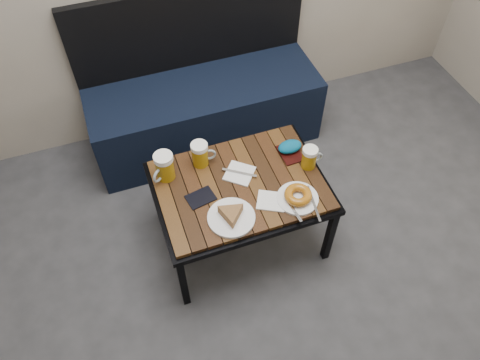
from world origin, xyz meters
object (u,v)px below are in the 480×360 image
object	(u,v)px
beer_mug_right	(310,157)
passport_navy	(201,198)
passport_burgundy	(290,153)
cafe_table	(240,189)
bench	(204,105)
beer_mug_centre	(200,154)
knit_pouch	(290,147)
plate_pie	(231,216)
plate_bagel	(298,197)
beer_mug_left	(164,167)

from	to	relation	value
beer_mug_right	passport_navy	distance (m)	0.57
passport_burgundy	cafe_table	bearing A→B (deg)	-164.39
bench	beer_mug_centre	size ratio (longest dim) A/B	10.34
beer_mug_right	knit_pouch	distance (m)	0.14
bench	beer_mug_right	distance (m)	0.91
beer_mug_centre	plate_pie	distance (m)	0.37
beer_mug_centre	plate_bagel	bearing A→B (deg)	-36.40
cafe_table	plate_pie	xyz separation A→B (m)	(-0.11, -0.18, 0.07)
beer_mug_left	knit_pouch	xyz separation A→B (m)	(0.64, -0.04, -0.05)
beer_mug_left	cafe_table	bearing A→B (deg)	114.48
bench	knit_pouch	size ratio (longest dim) A/B	11.06
cafe_table	passport_burgundy	world-z (taller)	passport_burgundy
beer_mug_centre	beer_mug_right	world-z (taller)	beer_mug_centre
bench	plate_bagel	bearing A→B (deg)	-79.97
knit_pouch	passport_navy	bearing A→B (deg)	-164.87
knit_pouch	beer_mug_centre	bearing A→B (deg)	171.27
cafe_table	passport_navy	size ratio (longest dim) A/B	6.40
plate_pie	plate_bagel	bearing A→B (deg)	-0.36
plate_bagel	knit_pouch	distance (m)	0.32
bench	knit_pouch	xyz separation A→B (m)	(0.27, -0.69, 0.23)
bench	cafe_table	world-z (taller)	bench
beer_mug_left	beer_mug_centre	xyz separation A→B (m)	(0.19, 0.03, -0.01)
plate_pie	beer_mug_centre	bearing A→B (deg)	95.11
beer_mug_centre	knit_pouch	distance (m)	0.46
bench	passport_navy	bearing A→B (deg)	-107.04
bench	passport_burgundy	bearing A→B (deg)	-70.07
bench	plate_bagel	distance (m)	1.03
plate_bagel	passport_navy	world-z (taller)	plate_bagel
bench	plate_bagel	size ratio (longest dim) A/B	5.40
beer_mug_centre	passport_burgundy	bearing A→B (deg)	-2.56
plate_pie	knit_pouch	distance (m)	0.52
plate_pie	knit_pouch	size ratio (longest dim) A/B	1.75
cafe_table	beer_mug_centre	distance (m)	0.26
plate_pie	passport_navy	size ratio (longest dim) A/B	1.69
cafe_table	bench	bearing A→B (deg)	86.52
bench	beer_mug_centre	world-z (taller)	bench
cafe_table	plate_bagel	xyz separation A→B (m)	(0.23, -0.18, 0.07)
plate_bagel	passport_navy	size ratio (longest dim) A/B	1.98
plate_bagel	knit_pouch	size ratio (longest dim) A/B	2.05
passport_navy	passport_burgundy	distance (m)	0.53
beer_mug_left	passport_navy	xyz separation A→B (m)	(0.12, -0.18, -0.07)
bench	beer_mug_centre	distance (m)	0.70
beer_mug_left	knit_pouch	world-z (taller)	beer_mug_left
beer_mug_right	passport_navy	xyz separation A→B (m)	(-0.57, -0.01, -0.06)
cafe_table	knit_pouch	xyz separation A→B (m)	(0.31, 0.12, 0.07)
plate_bagel	knit_pouch	world-z (taller)	same
passport_navy	plate_pie	bearing A→B (deg)	21.26
bench	passport_burgundy	xyz separation A→B (m)	(0.26, -0.71, 0.20)
bench	passport_burgundy	size ratio (longest dim) A/B	9.78
beer_mug_centre	passport_navy	bearing A→B (deg)	-98.20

